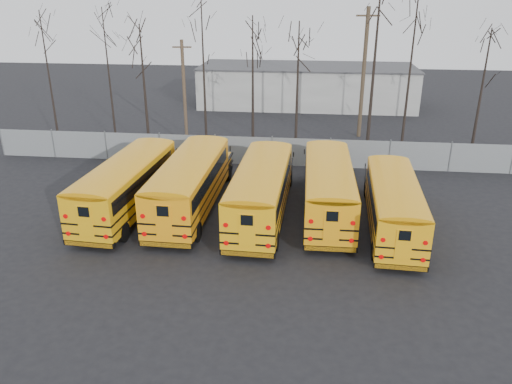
# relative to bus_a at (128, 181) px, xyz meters

# --- Properties ---
(ground) EXTENTS (120.00, 120.00, 0.00)m
(ground) POSITION_rel_bus_a_xyz_m (7.15, -3.29, -1.79)
(ground) COLOR black
(ground) RESTS_ON ground
(fence) EXTENTS (40.00, 0.04, 2.00)m
(fence) POSITION_rel_bus_a_xyz_m (7.15, 8.71, -0.79)
(fence) COLOR gray
(fence) RESTS_ON ground
(distant_building) EXTENTS (22.00, 8.00, 4.00)m
(distant_building) POSITION_rel_bus_a_xyz_m (9.15, 28.71, 0.21)
(distant_building) COLOR beige
(distant_building) RESTS_ON ground
(bus_a) EXTENTS (3.17, 11.06, 3.06)m
(bus_a) POSITION_rel_bus_a_xyz_m (0.00, 0.00, 0.00)
(bus_a) COLOR black
(bus_a) RESTS_ON ground
(bus_b) EXTENTS (2.78, 11.27, 3.14)m
(bus_b) POSITION_rel_bus_a_xyz_m (3.37, 0.48, 0.05)
(bus_b) COLOR black
(bus_b) RESTS_ON ground
(bus_c) EXTENTS (2.85, 11.09, 3.08)m
(bus_c) POSITION_rel_bus_a_xyz_m (7.31, -0.04, 0.01)
(bus_c) COLOR black
(bus_c) RESTS_ON ground
(bus_d) EXTENTS (2.61, 10.85, 3.03)m
(bus_d) POSITION_rel_bus_a_xyz_m (10.83, 0.78, -0.02)
(bus_d) COLOR black
(bus_d) RESTS_ON ground
(bus_e) EXTENTS (2.75, 10.16, 2.82)m
(bus_e) POSITION_rel_bus_a_xyz_m (14.05, -0.82, -0.14)
(bus_e) COLOR black
(bus_e) RESTS_ON ground
(utility_pole_left) EXTENTS (1.43, 0.25, 8.03)m
(utility_pole_left) POSITION_rel_bus_a_xyz_m (0.03, 12.95, 2.33)
(utility_pole_left) COLOR brown
(utility_pole_left) RESTS_ON ground
(utility_pole_right) EXTENTS (1.83, 0.32, 10.27)m
(utility_pole_right) POSITION_rel_bus_a_xyz_m (13.80, 16.92, 3.48)
(utility_pole_right) COLOR #473928
(utility_pole_right) RESTS_ON ground
(tree_0) EXTENTS (0.26, 0.26, 10.10)m
(tree_0) POSITION_rel_bus_a_xyz_m (-9.96, 11.59, 3.26)
(tree_0) COLOR black
(tree_0) RESTS_ON ground
(tree_1) EXTENTS (0.26, 0.26, 10.27)m
(tree_1) POSITION_rel_bus_a_xyz_m (-5.88, 13.08, 3.35)
(tree_1) COLOR black
(tree_1) RESTS_ON ground
(tree_2) EXTENTS (0.26, 0.26, 9.26)m
(tree_2) POSITION_rel_bus_a_xyz_m (-2.29, 10.64, 2.84)
(tree_2) COLOR black
(tree_2) RESTS_ON ground
(tree_3) EXTENTS (0.26, 0.26, 10.75)m
(tree_3) POSITION_rel_bus_a_xyz_m (1.73, 12.41, 3.58)
(tree_3) COLOR black
(tree_3) RESTS_ON ground
(tree_4) EXTENTS (0.26, 0.26, 9.73)m
(tree_4) POSITION_rel_bus_a_xyz_m (5.26, 13.38, 3.08)
(tree_4) COLOR black
(tree_4) RESTS_ON ground
(tree_5) EXTENTS (0.26, 0.26, 9.47)m
(tree_5) POSITION_rel_bus_a_xyz_m (8.69, 11.77, 2.94)
(tree_5) COLOR black
(tree_5) RESTS_ON ground
(tree_6) EXTENTS (0.26, 0.26, 12.77)m
(tree_6) POSITION_rel_bus_a_xyz_m (13.94, 11.44, 4.60)
(tree_6) COLOR black
(tree_6) RESTS_ON ground
(tree_7) EXTENTS (0.26, 0.26, 12.01)m
(tree_7) POSITION_rel_bus_a_xyz_m (16.28, 10.84, 4.22)
(tree_7) COLOR black
(tree_7) RESTS_ON ground
(tree_8) EXTENTS (0.26, 0.26, 9.09)m
(tree_8) POSITION_rel_bus_a_xyz_m (21.49, 11.95, 2.76)
(tree_8) COLOR black
(tree_8) RESTS_ON ground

